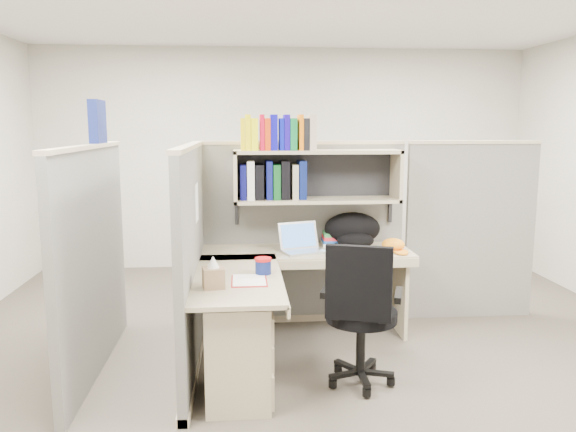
{
  "coord_description": "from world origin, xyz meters",
  "views": [
    {
      "loc": [
        -0.54,
        -3.99,
        1.76
      ],
      "look_at": [
        -0.18,
        0.25,
        1.07
      ],
      "focal_mm": 35.0,
      "sensor_mm": 36.0,
      "label": 1
    }
  ],
  "objects": [
    {
      "name": "tissue_box",
      "position": [
        -0.72,
        -0.47,
        0.84
      ],
      "size": [
        0.15,
        0.15,
        0.21
      ],
      "primitive_type": null,
      "rotation": [
        0.0,
        0.0,
        0.18
      ],
      "color": "#8F7051",
      "rests_on": "desk"
    },
    {
      "name": "orange_cap",
      "position": [
        0.72,
        0.49,
        0.78
      ],
      "size": [
        0.26,
        0.27,
        0.1
      ],
      "primitive_type": null,
      "rotation": [
        0.0,
        0.0,
        0.36
      ],
      "color": "orange",
      "rests_on": "desk"
    },
    {
      "name": "laptop",
      "position": [
        -0.03,
        0.49,
        0.85
      ],
      "size": [
        0.43,
        0.43,
        0.25
      ],
      "primitive_type": null,
      "rotation": [
        0.0,
        0.0,
        0.31
      ],
      "color": "#B0B0B4",
      "rests_on": "desk"
    },
    {
      "name": "snack_canister",
      "position": [
        -0.39,
        -0.16,
        0.79
      ],
      "size": [
        0.12,
        0.12,
        0.12
      ],
      "color": "#0E1A56",
      "rests_on": "desk"
    },
    {
      "name": "task_chair",
      "position": [
        0.25,
        -0.45,
        0.36
      ],
      "size": [
        0.58,
        0.54,
        1.02
      ],
      "color": "black",
      "rests_on": "ground"
    },
    {
      "name": "loose_paper",
      "position": [
        -0.49,
        -0.32,
        0.73
      ],
      "size": [
        0.22,
        0.29,
        0.0
      ],
      "primitive_type": null,
      "rotation": [
        0.0,
        0.0,
        0.0
      ],
      "color": "white",
      "rests_on": "desk"
    },
    {
      "name": "mouse",
      "position": [
        0.13,
        0.45,
        0.75
      ],
      "size": [
        0.1,
        0.08,
        0.03
      ],
      "primitive_type": "ellipsoid",
      "rotation": [
        0.0,
        0.0,
        -0.2
      ],
      "color": "#87A8BF",
      "rests_on": "desk"
    },
    {
      "name": "room_shell",
      "position": [
        0.0,
        0.0,
        1.62
      ],
      "size": [
        6.0,
        6.0,
        6.0
      ],
      "color": "#ABA69A",
      "rests_on": "ground"
    },
    {
      "name": "ground",
      "position": [
        0.0,
        0.0,
        0.0
      ],
      "size": [
        6.0,
        6.0,
        0.0
      ],
      "primitive_type": "plane",
      "color": "#3D382F",
      "rests_on": "ground"
    },
    {
      "name": "paper_cup",
      "position": [
        -0.01,
        0.67,
        0.78
      ],
      "size": [
        0.08,
        0.08,
        0.09
      ],
      "primitive_type": "cylinder",
      "rotation": [
        0.0,
        0.0,
        0.35
      ],
      "color": "silver",
      "rests_on": "desk"
    },
    {
      "name": "backpack",
      "position": [
        0.42,
        0.69,
        0.87
      ],
      "size": [
        0.49,
        0.39,
        0.29
      ],
      "primitive_type": null,
      "rotation": [
        0.0,
        0.0,
        0.02
      ],
      "color": "black",
      "rests_on": "desk"
    },
    {
      "name": "desk",
      "position": [
        -0.41,
        -0.29,
        0.44
      ],
      "size": [
        1.74,
        1.75,
        0.73
      ],
      "color": "gray",
      "rests_on": "ground"
    },
    {
      "name": "cubicle",
      "position": [
        -0.37,
        0.45,
        0.91
      ],
      "size": [
        3.79,
        1.84,
        1.95
      ],
      "color": "#5F5E5A",
      "rests_on": "ground"
    },
    {
      "name": "book_stack",
      "position": [
        0.24,
        0.78,
        0.79
      ],
      "size": [
        0.17,
        0.23,
        0.11
      ],
      "primitive_type": null,
      "rotation": [
        0.0,
        0.0,
        -0.03
      ],
      "color": "gray",
      "rests_on": "desk"
    }
  ]
}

